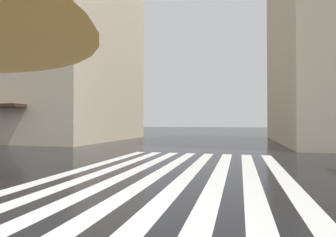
% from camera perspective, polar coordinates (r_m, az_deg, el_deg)
% --- Properties ---
extents(ground_plane, '(220.00, 220.00, 0.00)m').
position_cam_1_polar(ground_plane, '(6.13, -12.63, -17.19)').
color(ground_plane, black).
extents(zebra_crossing, '(13.00, 7.50, 0.01)m').
position_cam_1_polar(zebra_crossing, '(9.65, 1.14, -11.15)').
color(zebra_crossing, silver).
rests_on(zebra_crossing, ground_plane).
extents(haussmann_block_mid, '(16.25, 26.26, 24.07)m').
position_cam_1_polar(haussmann_block_mid, '(36.68, -29.80, 15.14)').
color(haussmann_block_mid, beige).
rests_on(haussmann_block_mid, ground_plane).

